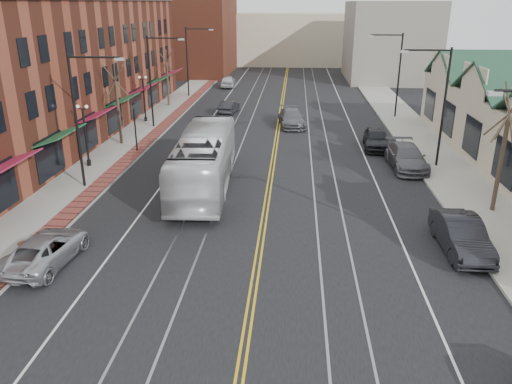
% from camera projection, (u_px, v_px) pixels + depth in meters
% --- Properties ---
extents(ground, '(160.00, 160.00, 0.00)m').
position_uv_depth(ground, '(240.00, 377.00, 15.46)').
color(ground, black).
rests_on(ground, ground).
extents(sidewalk_left, '(4.00, 120.00, 0.15)m').
position_uv_depth(sidewalk_left, '(101.00, 167.00, 34.93)').
color(sidewalk_left, gray).
rests_on(sidewalk_left, ground).
extents(sidewalk_right, '(4.00, 120.00, 0.15)m').
position_uv_depth(sidewalk_right, '(451.00, 175.00, 33.18)').
color(sidewalk_right, gray).
rests_on(sidewalk_right, ground).
extents(building_left, '(10.00, 50.00, 11.00)m').
position_uv_depth(building_left, '(40.00, 74.00, 40.03)').
color(building_left, brown).
rests_on(building_left, ground).
extents(backdrop_left, '(14.00, 18.00, 14.00)m').
position_uv_depth(backdrop_left, '(187.00, 28.00, 79.32)').
color(backdrop_left, brown).
rests_on(backdrop_left, ground).
extents(backdrop_mid, '(22.00, 14.00, 9.00)m').
position_uv_depth(backdrop_mid, '(289.00, 38.00, 93.02)').
color(backdrop_mid, beige).
rests_on(backdrop_mid, ground).
extents(backdrop_right, '(12.00, 16.00, 11.00)m').
position_uv_depth(backdrop_right, '(389.00, 41.00, 72.94)').
color(backdrop_right, slate).
rests_on(backdrop_right, ground).
extents(streetlight_l_1, '(3.33, 0.25, 8.00)m').
position_uv_depth(streetlight_l_1, '(82.00, 108.00, 29.37)').
color(streetlight_l_1, black).
rests_on(streetlight_l_1, sidewalk_left).
extents(streetlight_l_2, '(3.33, 0.25, 8.00)m').
position_uv_depth(streetlight_l_2, '(155.00, 72.00, 44.27)').
color(streetlight_l_2, black).
rests_on(streetlight_l_2, sidewalk_left).
extents(streetlight_l_3, '(3.33, 0.25, 8.00)m').
position_uv_depth(streetlight_l_3, '(191.00, 55.00, 59.18)').
color(streetlight_l_3, black).
rests_on(streetlight_l_3, sidewalk_left).
extents(streetlight_r_1, '(3.33, 0.25, 8.00)m').
position_uv_depth(streetlight_r_1, '(439.00, 95.00, 33.35)').
color(streetlight_r_1, black).
rests_on(streetlight_r_1, sidewalk_right).
extents(streetlight_r_2, '(3.33, 0.25, 8.00)m').
position_uv_depth(streetlight_r_2, '(395.00, 67.00, 48.25)').
color(streetlight_r_2, black).
rests_on(streetlight_r_2, sidewalk_right).
extents(lamppost_l_2, '(0.84, 0.28, 4.27)m').
position_uv_depth(lamppost_l_2, '(86.00, 137.00, 34.23)').
color(lamppost_l_2, black).
rests_on(lamppost_l_2, sidewalk_left).
extents(lamppost_l_3, '(0.84, 0.28, 4.27)m').
position_uv_depth(lamppost_l_3, '(144.00, 100.00, 47.27)').
color(lamppost_l_3, black).
rests_on(lamppost_l_3, sidewalk_left).
extents(tree_left_near, '(1.78, 1.37, 6.48)m').
position_uv_depth(tree_left_near, '(118.00, 102.00, 39.33)').
color(tree_left_near, '#382B21').
rests_on(tree_left_near, sidewalk_left).
extents(tree_left_far, '(1.66, 1.28, 6.02)m').
position_uv_depth(tree_left_far, '(167.00, 77.00, 54.32)').
color(tree_left_far, '#382B21').
rests_on(tree_left_far, sidewalk_left).
extents(tree_right_mid, '(1.90, 1.46, 6.93)m').
position_uv_depth(tree_right_mid, '(504.00, 147.00, 26.25)').
color(tree_right_mid, '#382B21').
rests_on(tree_right_mid, sidewalk_right).
extents(manhole_far, '(0.60, 0.60, 0.02)m').
position_uv_depth(manhole_far, '(24.00, 243.00, 23.67)').
color(manhole_far, '#592D19').
rests_on(manhole_far, sidewalk_left).
extents(traffic_signal, '(0.18, 0.15, 3.80)m').
position_uv_depth(traffic_signal, '(135.00, 122.00, 37.75)').
color(traffic_signal, black).
rests_on(traffic_signal, sidewalk_left).
extents(transit_bus, '(3.64, 12.75, 3.51)m').
position_uv_depth(transit_bus, '(204.00, 160.00, 30.77)').
color(transit_bus, silver).
rests_on(transit_bus, ground).
extents(parked_suv, '(2.64, 5.06, 1.36)m').
position_uv_depth(parked_suv, '(46.00, 249.00, 21.97)').
color(parked_suv, '#A5A6AC').
rests_on(parked_suv, ground).
extents(parked_car_b, '(1.83, 4.95, 1.62)m').
position_uv_depth(parked_car_b, '(461.00, 235.00, 23.01)').
color(parked_car_b, black).
rests_on(parked_car_b, ground).
extents(parked_car_c, '(2.43, 5.64, 1.62)m').
position_uv_depth(parked_car_c, '(406.00, 157.00, 34.59)').
color(parked_car_c, '#57565D').
rests_on(parked_car_c, ground).
extents(parked_car_d, '(2.29, 4.91, 1.63)m').
position_uv_depth(parked_car_d, '(376.00, 139.00, 39.27)').
color(parked_car_d, black).
rests_on(parked_car_d, ground).
extents(distant_car_left, '(1.87, 4.17, 1.33)m').
position_uv_depth(distant_car_left, '(229.00, 107.00, 51.80)').
color(distant_car_left, black).
rests_on(distant_car_left, ground).
extents(distant_car_right, '(2.86, 5.59, 1.55)m').
position_uv_depth(distant_car_right, '(292.00, 118.00, 46.40)').
color(distant_car_right, '#5C5D63').
rests_on(distant_car_right, ground).
extents(distant_car_far, '(2.13, 4.76, 1.59)m').
position_uv_depth(distant_car_far, '(228.00, 81.00, 67.69)').
color(distant_car_far, silver).
rests_on(distant_car_far, ground).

